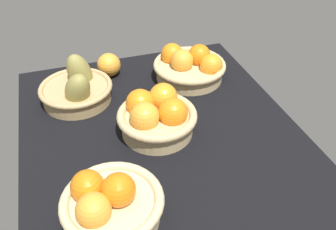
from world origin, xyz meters
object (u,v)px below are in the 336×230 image
Objects in this scene: basket_center at (156,115)px; loose_orange_front_gap at (109,65)px; basket_near_right at (190,66)px; basket_far_right_pears at (77,88)px; basket_far_left at (110,204)px.

basket_center is 2.75× the size of loose_orange_front_gap.
basket_near_right is 35.50cm from basket_far_right_pears.
loose_orange_front_gap is (9.46, 24.17, -0.48)cm from basket_near_right.
basket_far_left is at bearing 169.65° from loose_orange_front_gap.
basket_far_left reaches higher than basket_center.
loose_orange_front_gap is (55.56, -10.15, -0.85)cm from basket_far_left.
basket_far_left is 0.90× the size of basket_near_right.
basket_near_right is 25.96cm from loose_orange_front_gap.
basket_center is at bearing -138.67° from basket_far_right_pears.
basket_far_right_pears is (20.34, 17.89, -0.93)cm from basket_center.
basket_far_left is 2.75× the size of loose_orange_front_gap.
basket_center is (-21.92, 17.58, 0.68)cm from basket_near_right.
basket_far_left is 44.54cm from basket_far_right_pears.
basket_far_left reaches higher than basket_near_right.
basket_near_right is 1.06× the size of basket_far_right_pears.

